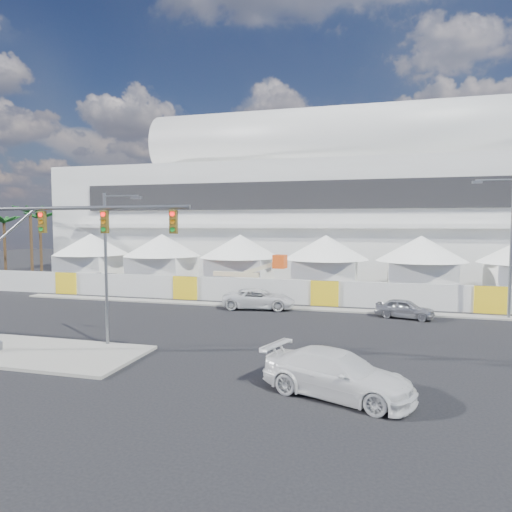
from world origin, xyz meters
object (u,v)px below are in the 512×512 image
(sedan_silver, at_px, (405,309))
(streetlight_median, at_px, (109,258))
(pickup_near, at_px, (337,374))
(lot_car_c, at_px, (114,280))
(boom_lift, at_px, (230,287))
(traffic_mast, at_px, (28,262))
(streetlight_curb, at_px, (508,237))
(pickup_curb, at_px, (259,299))

(sedan_silver, bearing_deg, streetlight_median, 141.69)
(streetlight_median, bearing_deg, pickup_near, -17.72)
(lot_car_c, relative_size, boom_lift, 0.61)
(traffic_mast, xyz_separation_m, streetlight_curb, (24.91, 15.89, 0.96))
(traffic_mast, bearing_deg, lot_car_c, 113.48)
(pickup_curb, distance_m, streetlight_curb, 17.98)
(streetlight_median, bearing_deg, lot_car_c, 122.14)
(traffic_mast, bearing_deg, pickup_curb, 63.46)
(streetlight_curb, height_order, boom_lift, streetlight_curb)
(pickup_curb, xyz_separation_m, streetlight_median, (-4.79, -12.63, 3.95))
(streetlight_median, relative_size, boom_lift, 1.01)
(pickup_curb, xyz_separation_m, boom_lift, (-3.51, 3.67, 0.30))
(pickup_curb, xyz_separation_m, lot_car_c, (-17.57, 7.72, -0.06))
(sedan_silver, distance_m, traffic_mast, 23.59)
(sedan_silver, height_order, lot_car_c, lot_car_c)
(streetlight_curb, bearing_deg, streetlight_median, -148.95)
(pickup_near, bearing_deg, traffic_mast, 103.82)
(pickup_curb, height_order, lot_car_c, pickup_curb)
(streetlight_curb, relative_size, boom_lift, 1.22)
(sedan_silver, relative_size, streetlight_curb, 0.40)
(pickup_curb, distance_m, lot_car_c, 19.19)
(sedan_silver, bearing_deg, pickup_near, -177.33)
(streetlight_median, bearing_deg, sedan_silver, 37.41)
(pickup_curb, bearing_deg, streetlight_curb, -94.95)
(boom_lift, bearing_deg, traffic_mast, -95.47)
(pickup_near, bearing_deg, streetlight_median, 91.08)
(pickup_curb, xyz_separation_m, pickup_near, (7.42, -16.53, 0.08))
(pickup_near, bearing_deg, sedan_silver, 7.18)
(pickup_curb, relative_size, streetlight_curb, 0.57)
(pickup_near, height_order, traffic_mast, traffic_mast)
(boom_lift, bearing_deg, sedan_silver, -10.86)
(pickup_near, xyz_separation_m, traffic_mast, (-15.03, 1.31, 3.82))
(pickup_near, relative_size, streetlight_curb, 0.60)
(pickup_near, relative_size, lot_car_c, 1.20)
(lot_car_c, height_order, traffic_mast, traffic_mast)
(pickup_near, bearing_deg, lot_car_c, 64.66)
(streetlight_median, bearing_deg, streetlight_curb, 31.05)
(traffic_mast, height_order, streetlight_median, traffic_mast)
(lot_car_c, relative_size, traffic_mast, 0.44)
(traffic_mast, bearing_deg, streetlight_median, 42.60)
(lot_car_c, relative_size, streetlight_curb, 0.50)
(pickup_curb, xyz_separation_m, streetlight_curb, (17.30, 0.67, 4.85))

